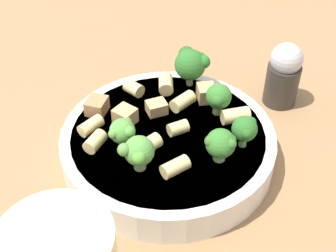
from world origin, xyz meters
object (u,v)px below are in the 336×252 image
(broccoli_floret_5, at_px, (245,129))
(rigatoni_1, at_px, (91,126))
(broccoli_floret_0, at_px, (138,152))
(chicken_chunk_2, at_px, (97,106))
(rigatoni_5, at_px, (166,84))
(rigatoni_4, at_px, (150,146))
(rigatoni_6, at_px, (95,142))
(broccoli_floret_2, at_px, (191,63))
(broccoli_floret_3, at_px, (123,131))
(pasta_bowl, at_px, (168,143))
(rigatoni_8, at_px, (178,128))
(pepper_shaker, at_px, (284,74))
(broccoli_floret_1, at_px, (220,145))
(chicken_chunk_1, at_px, (157,107))
(rigatoni_0, at_px, (183,102))
(chicken_chunk_0, at_px, (125,116))
(rigatoni_2, at_px, (175,167))
(chicken_chunk_3, at_px, (202,91))
(rigatoni_3, at_px, (235,116))
(rigatoni_7, at_px, (134,88))
(broccoli_floret_4, at_px, (218,97))

(broccoli_floret_5, distance_m, rigatoni_1, 0.16)
(broccoli_floret_0, bearing_deg, rigatoni_1, -9.51)
(broccoli_floret_5, distance_m, chicken_chunk_2, 0.16)
(rigatoni_5, bearing_deg, rigatoni_4, 118.36)
(rigatoni_1, distance_m, rigatoni_6, 0.03)
(chicken_chunk_2, bearing_deg, broccoli_floret_0, 156.72)
(broccoli_floret_2, xyz_separation_m, broccoli_floret_3, (-0.01, 0.13, -0.01))
(pasta_bowl, bearing_deg, rigatoni_1, 33.78)
(rigatoni_8, xyz_separation_m, pepper_shaker, (-0.04, -0.15, -0.00))
(broccoli_floret_0, xyz_separation_m, broccoli_floret_1, (-0.05, -0.05, -0.00))
(broccoli_floret_1, bearing_deg, chicken_chunk_2, 6.31)
(chicken_chunk_1, bearing_deg, rigatoni_0, -125.70)
(broccoli_floret_0, bearing_deg, chicken_chunk_0, -38.95)
(broccoli_floret_5, xyz_separation_m, chicken_chunk_1, (0.10, 0.01, -0.02))
(broccoli_floret_5, distance_m, pepper_shaker, 0.13)
(rigatoni_4, height_order, rigatoni_6, same)
(broccoli_floret_5, distance_m, rigatoni_2, 0.08)
(broccoli_floret_2, bearing_deg, broccoli_floret_1, 136.82)
(broccoli_floret_3, distance_m, broccoli_floret_5, 0.12)
(broccoli_floret_1, bearing_deg, broccoli_floret_5, -105.53)
(broccoli_floret_5, relative_size, chicken_chunk_3, 1.64)
(broccoli_floret_1, bearing_deg, rigatoni_3, -74.58)
(rigatoni_5, distance_m, chicken_chunk_0, 0.07)
(rigatoni_2, bearing_deg, pepper_shaker, -93.70)
(broccoli_floret_0, relative_size, rigatoni_1, 1.42)
(broccoli_floret_1, height_order, broccoli_floret_3, broccoli_floret_1)
(pasta_bowl, height_order, broccoli_floret_3, broccoli_floret_3)
(broccoli_floret_2, relative_size, rigatoni_8, 2.24)
(broccoli_floret_5, bearing_deg, rigatoni_3, -47.17)
(broccoli_floret_1, xyz_separation_m, broccoli_floret_3, (0.09, 0.04, 0.00))
(rigatoni_5, relative_size, rigatoni_6, 1.10)
(pasta_bowl, distance_m, rigatoni_2, 0.06)
(broccoli_floret_5, bearing_deg, broccoli_floret_1, 74.47)
(broccoli_floret_0, distance_m, chicken_chunk_2, 0.10)
(rigatoni_8, relative_size, chicken_chunk_3, 0.96)
(broccoli_floret_1, relative_size, chicken_chunk_1, 1.67)
(rigatoni_7, bearing_deg, rigatoni_0, -166.81)
(broccoli_floret_0, relative_size, rigatoni_4, 1.49)
(broccoli_floret_2, height_order, chicken_chunk_1, broccoli_floret_2)
(broccoli_floret_3, bearing_deg, rigatoni_2, -177.72)
(rigatoni_5, distance_m, chicken_chunk_3, 0.04)
(rigatoni_6, relative_size, chicken_chunk_2, 1.01)
(pepper_shaker, bearing_deg, broccoli_floret_3, 69.84)
(broccoli_floret_4, distance_m, chicken_chunk_3, 0.03)
(rigatoni_1, xyz_separation_m, chicken_chunk_3, (-0.06, -0.12, 0.00))
(broccoli_floret_2, relative_size, rigatoni_0, 1.65)
(broccoli_floret_0, height_order, chicken_chunk_0, broccoli_floret_0)
(pasta_bowl, bearing_deg, broccoli_floret_3, 61.11)
(broccoli_floret_3, distance_m, rigatoni_3, 0.12)
(pasta_bowl, height_order, rigatoni_4, rigatoni_4)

